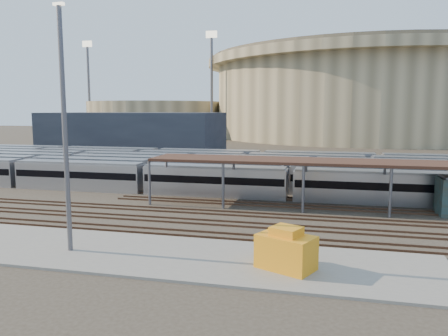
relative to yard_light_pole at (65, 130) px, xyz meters
name	(u,v)px	position (x,y,z in m)	size (l,w,h in m)	color
ground	(215,211)	(7.18, 15.74, -9.28)	(420.00, 420.00, 0.00)	#383026
apron	(102,250)	(2.18, 0.74, -9.18)	(50.00, 9.00, 0.20)	gray
subway_trains	(263,171)	(9.53, 34.24, -7.48)	(129.96, 23.90, 3.60)	#ACADB1
inspection_shed	(433,166)	(29.18, 19.74, -4.29)	(60.30, 6.00, 5.30)	#5A595E
empty_tracks	(202,222)	(7.18, 10.74, -9.19)	(170.00, 9.62, 0.18)	#4C3323
stadium	(365,95)	(32.18, 155.74, 7.19)	(124.00, 124.00, 32.50)	tan
secondary_arena	(156,118)	(-52.82, 145.74, -2.28)	(56.00, 56.00, 14.00)	tan
service_building	(134,133)	(-27.82, 70.74, -4.28)	(42.00, 20.00, 10.00)	#1E232D
floodlight_0	(212,82)	(-22.82, 125.74, 11.37)	(4.00, 1.00, 38.40)	#5A595E
floodlight_1	(89,85)	(-77.82, 135.74, 11.37)	(4.00, 1.00, 38.40)	#5A595E
floodlight_3	(282,88)	(-2.82, 175.74, 11.37)	(4.00, 1.00, 38.40)	#5A595E
yard_light_pole	(65,130)	(0.00, 0.00, 0.00)	(0.81, 0.36, 17.99)	#5A595E
yellow_equipment	(286,252)	(16.22, -0.09, -7.94)	(3.65, 2.28, 2.28)	orange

